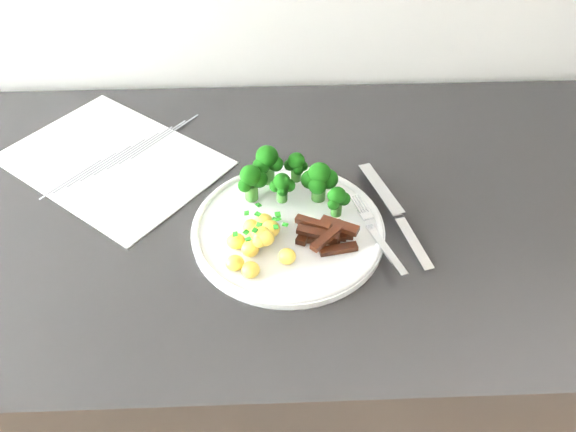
{
  "coord_description": "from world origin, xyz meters",
  "views": [
    {
      "loc": [
        0.1,
        1.09,
        1.46
      ],
      "look_at": [
        0.12,
        1.61,
        0.95
      ],
      "focal_mm": 35.27,
      "sensor_mm": 36.0,
      "label": 1
    }
  ],
  "objects_px": {
    "recipe_paper": "(113,161)",
    "broccoli": "(291,176)",
    "counter": "(233,377)",
    "fork": "(379,237)",
    "plate": "(288,228)",
    "potatoes": "(258,239)",
    "beef_strips": "(326,234)",
    "knife": "(402,226)"
  },
  "relations": [
    {
      "from": "recipe_paper",
      "to": "broccoli",
      "type": "distance_m",
      "value": 0.29
    },
    {
      "from": "counter",
      "to": "fork",
      "type": "distance_m",
      "value": 0.53
    },
    {
      "from": "plate",
      "to": "potatoes",
      "type": "distance_m",
      "value": 0.05
    },
    {
      "from": "beef_strips",
      "to": "knife",
      "type": "relative_size",
      "value": 0.4
    },
    {
      "from": "broccoli",
      "to": "potatoes",
      "type": "relative_size",
      "value": 1.43
    },
    {
      "from": "counter",
      "to": "broccoli",
      "type": "distance_m",
      "value": 0.52
    },
    {
      "from": "plate",
      "to": "potatoes",
      "type": "relative_size",
      "value": 2.45
    },
    {
      "from": "counter",
      "to": "broccoli",
      "type": "relative_size",
      "value": 16.32
    },
    {
      "from": "broccoli",
      "to": "beef_strips",
      "type": "bearing_deg",
      "value": -63.58
    },
    {
      "from": "fork",
      "to": "broccoli",
      "type": "bearing_deg",
      "value": 140.34
    },
    {
      "from": "beef_strips",
      "to": "fork",
      "type": "bearing_deg",
      "value": -5.29
    },
    {
      "from": "potatoes",
      "to": "beef_strips",
      "type": "distance_m",
      "value": 0.09
    },
    {
      "from": "plate",
      "to": "knife",
      "type": "relative_size",
      "value": 1.23
    },
    {
      "from": "recipe_paper",
      "to": "knife",
      "type": "relative_size",
      "value": 1.84
    },
    {
      "from": "recipe_paper",
      "to": "fork",
      "type": "xyz_separation_m",
      "value": [
        0.38,
        -0.19,
        0.02
      ]
    },
    {
      "from": "beef_strips",
      "to": "recipe_paper",
      "type": "bearing_deg",
      "value": 149.14
    },
    {
      "from": "broccoli",
      "to": "potatoes",
      "type": "xyz_separation_m",
      "value": [
        -0.05,
        -0.09,
        -0.02
      ]
    },
    {
      "from": "counter",
      "to": "recipe_paper",
      "type": "relative_size",
      "value": 6.38
    },
    {
      "from": "recipe_paper",
      "to": "broccoli",
      "type": "xyz_separation_m",
      "value": [
        0.27,
        -0.1,
        0.04
      ]
    },
    {
      "from": "recipe_paper",
      "to": "beef_strips",
      "type": "distance_m",
      "value": 0.36
    },
    {
      "from": "beef_strips",
      "to": "fork",
      "type": "relative_size",
      "value": 0.57
    },
    {
      "from": "beef_strips",
      "to": "knife",
      "type": "bearing_deg",
      "value": 11.8
    },
    {
      "from": "recipe_paper",
      "to": "potatoes",
      "type": "bearing_deg",
      "value": -41.23
    },
    {
      "from": "plate",
      "to": "beef_strips",
      "type": "height_order",
      "value": "beef_strips"
    },
    {
      "from": "plate",
      "to": "beef_strips",
      "type": "xyz_separation_m",
      "value": [
        0.05,
        -0.02,
        0.01
      ]
    },
    {
      "from": "recipe_paper",
      "to": "knife",
      "type": "xyz_separation_m",
      "value": [
        0.41,
        -0.16,
        0.01
      ]
    },
    {
      "from": "potatoes",
      "to": "recipe_paper",
      "type": "bearing_deg",
      "value": 138.77
    },
    {
      "from": "counter",
      "to": "plate",
      "type": "distance_m",
      "value": 0.48
    },
    {
      "from": "recipe_paper",
      "to": "beef_strips",
      "type": "height_order",
      "value": "beef_strips"
    },
    {
      "from": "knife",
      "to": "plate",
      "type": "bearing_deg",
      "value": 179.17
    },
    {
      "from": "counter",
      "to": "fork",
      "type": "bearing_deg",
      "value": -20.49
    },
    {
      "from": "counter",
      "to": "recipe_paper",
      "type": "distance_m",
      "value": 0.5
    },
    {
      "from": "counter",
      "to": "knife",
      "type": "relative_size",
      "value": 11.74
    },
    {
      "from": "broccoli",
      "to": "plate",
      "type": "bearing_deg",
      "value": -96.24
    },
    {
      "from": "plate",
      "to": "broccoli",
      "type": "relative_size",
      "value": 1.71
    },
    {
      "from": "broccoli",
      "to": "beef_strips",
      "type": "height_order",
      "value": "broccoli"
    },
    {
      "from": "potatoes",
      "to": "beef_strips",
      "type": "xyz_separation_m",
      "value": [
        0.09,
        0.01,
        -0.0
      ]
    },
    {
      "from": "counter",
      "to": "recipe_paper",
      "type": "xyz_separation_m",
      "value": [
        -0.16,
        0.11,
        0.46
      ]
    },
    {
      "from": "potatoes",
      "to": "knife",
      "type": "height_order",
      "value": "potatoes"
    },
    {
      "from": "plate",
      "to": "beef_strips",
      "type": "bearing_deg",
      "value": -26.32
    },
    {
      "from": "beef_strips",
      "to": "broccoli",
      "type": "bearing_deg",
      "value": 116.42
    },
    {
      "from": "recipe_paper",
      "to": "beef_strips",
      "type": "xyz_separation_m",
      "value": [
        0.31,
        -0.18,
        0.02
      ]
    }
  ]
}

